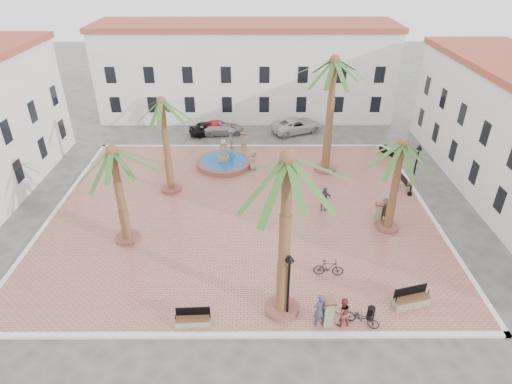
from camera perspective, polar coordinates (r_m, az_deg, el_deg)
ground at (r=30.02m, az=-1.91°, el=-2.64°), size 120.00×120.00×0.00m
plaza at (r=29.97m, az=-1.91°, el=-2.52°), size 26.00×22.00×0.15m
kerb_n at (r=39.67m, az=-1.50°, el=6.12°), size 26.30×0.30×0.16m
kerb_s at (r=21.57m, az=-2.71°, el=-18.54°), size 26.30×0.30×0.16m
kerb_e at (r=32.30m, az=21.83°, el=-2.30°), size 0.30×22.30×0.16m
kerb_w at (r=33.03m, az=-25.10°, el=-2.32°), size 0.30×22.30×0.16m
building_north at (r=46.64m, az=-1.36°, el=15.94°), size 30.40×7.40×9.50m
fountain at (r=35.93m, az=-4.30°, el=4.03°), size 4.53×4.53×2.34m
palm_nw at (r=30.37m, az=-12.35°, el=10.36°), size 4.70×4.70×7.27m
palm_sw at (r=25.64m, az=-18.40°, el=3.64°), size 5.07×5.07×6.46m
palm_s at (r=17.94m, az=4.20°, el=1.87°), size 5.59×5.59×8.97m
palm_e at (r=26.80m, az=18.76°, el=4.76°), size 4.64×4.64×6.39m
palm_ne at (r=32.85m, az=10.32°, el=15.32°), size 5.67×5.67×9.29m
bench_s at (r=21.92m, az=-8.37°, el=-16.59°), size 1.80×0.62×0.94m
bench_se at (r=23.97m, az=19.98°, el=-13.43°), size 2.06×1.11×1.04m
bench_e at (r=34.66m, az=19.16°, el=1.18°), size 0.67×1.84×0.95m
bench_ne at (r=38.77m, az=17.10°, el=4.66°), size 1.38×1.72×0.91m
lamppost_s at (r=20.54m, az=4.43°, el=-11.02°), size 0.42×0.42×3.87m
lamppost_e at (r=32.43m, az=20.61°, el=3.85°), size 0.44×0.44×4.08m
bollard_se at (r=21.62m, az=9.64°, el=-15.47°), size 0.61×0.61×1.56m
bollard_n at (r=38.78m, az=-1.67°, el=6.90°), size 0.62×0.62×1.50m
bollard_e at (r=29.44m, az=15.99°, el=-2.61°), size 0.62×0.62×1.43m
litter_bin at (r=22.60m, az=15.06°, el=-15.35°), size 0.38×0.38×0.74m
cyclist_a at (r=21.42m, az=8.49°, el=-15.31°), size 0.82×0.68×1.93m
bicycle_a at (r=22.17m, az=13.93°, el=-15.94°), size 1.83×1.30×0.91m
cyclist_b at (r=21.70m, az=11.45°, el=-15.42°), size 0.89×0.74×1.66m
bicycle_b at (r=24.48m, az=9.65°, el=-9.95°), size 1.74×0.63×1.02m
pedestrian_fountain_a at (r=34.91m, az=-0.36°, el=4.24°), size 0.96×0.94×1.67m
pedestrian_fountain_b at (r=29.87m, az=9.06°, el=-0.90°), size 1.07×0.55×1.76m
pedestrian_north at (r=38.75m, az=-3.22°, el=7.14°), size 0.87×1.33×1.93m
pedestrian_east at (r=29.66m, az=16.74°, el=-2.24°), size 1.10×1.63×1.69m
car_black at (r=42.45m, az=-6.27°, el=8.46°), size 4.17×2.70×1.32m
car_red at (r=42.48m, az=-4.89°, el=8.49°), size 3.85×1.70×1.23m
car_silver at (r=42.43m, az=-4.54°, el=8.47°), size 4.42×2.25×1.23m
car_white at (r=42.97m, az=5.45°, el=8.84°), size 5.54×4.17×1.40m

